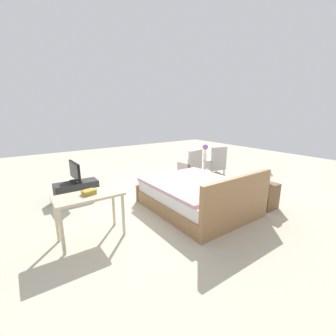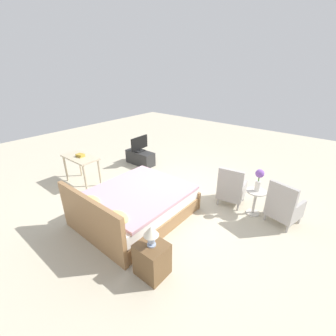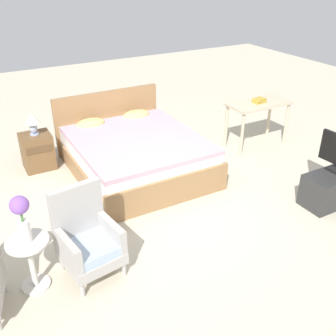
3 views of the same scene
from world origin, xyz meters
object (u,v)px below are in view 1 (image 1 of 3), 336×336
object	(u,v)px
side_table	(205,166)
vanity_desk	(89,201)
armchair_by_window_left	(216,163)
tv_stand	(77,191)
book_stack	(89,192)
bed	(198,196)
tv_flatscreen	(75,172)
nightstand	(266,196)
flower_vase	(205,150)
armchair_by_window_right	(191,167)
table_lamp	(268,174)

from	to	relation	value
side_table	vanity_desk	world-z (taller)	vanity_desk
armchair_by_window_left	tv_stand	world-z (taller)	armchair_by_window_left
tv_stand	book_stack	world-z (taller)	book_stack
bed	armchair_by_window_left	xyz separation A→B (m)	(-2.39, -1.73, 0.08)
bed	tv_flatscreen	xyz separation A→B (m)	(1.96, -2.05, 0.37)
armchair_by_window_left	vanity_desk	xyz separation A→B (m)	(4.58, 1.57, 0.27)
bed	armchair_by_window_left	distance (m)	2.95
nightstand	tv_stand	size ratio (longest dim) A/B	0.57
bed	nightstand	xyz separation A→B (m)	(-1.23, 0.79, -0.02)
vanity_desk	nightstand	bearing A→B (deg)	164.45
side_table	tv_stand	world-z (taller)	side_table
flower_vase	nightstand	distance (m)	2.62
book_stack	vanity_desk	bearing A→B (deg)	47.38
armchair_by_window_left	armchair_by_window_right	world-z (taller)	same
vanity_desk	armchair_by_window_right	bearing A→B (deg)	-155.85
bed	tv_stand	world-z (taller)	bed
side_table	tv_stand	size ratio (longest dim) A/B	0.58
table_lamp	book_stack	world-z (taller)	table_lamp
armchair_by_window_left	nightstand	size ratio (longest dim) A/B	1.68
side_table	table_lamp	size ratio (longest dim) A/B	1.68
armchair_by_window_left	tv_stand	xyz separation A→B (m)	(4.34, -0.32, -0.16)
side_table	vanity_desk	distance (m)	4.33
armchair_by_window_left	flower_vase	distance (m)	0.72
armchair_by_window_left	book_stack	xyz separation A→B (m)	(4.57, 1.55, 0.42)
bed	tv_stand	size ratio (longest dim) A/B	2.26
vanity_desk	bed	bearing A→B (deg)	175.67
tv_stand	book_stack	size ratio (longest dim) A/B	4.25
bed	vanity_desk	xyz separation A→B (m)	(2.19, -0.17, 0.35)
bed	tv_stand	distance (m)	2.84
flower_vase	armchair_by_window_right	bearing A→B (deg)	-3.23
table_lamp	tv_stand	xyz separation A→B (m)	(3.19, -2.84, -0.55)
side_table	vanity_desk	bearing A→B (deg)	20.80
armchair_by_window_left	side_table	world-z (taller)	armchair_by_window_left
armchair_by_window_right	flower_vase	distance (m)	0.72
tv_stand	vanity_desk	size ratio (longest dim) A/B	0.92
armchair_by_window_left	side_table	distance (m)	0.54
armchair_by_window_left	tv_flatscreen	size ratio (longest dim) A/B	1.33
armchair_by_window_right	book_stack	world-z (taller)	armchair_by_window_right
tv_flatscreen	tv_stand	bearing A→B (deg)	-177.13
book_stack	bed	bearing A→B (deg)	175.29
tv_stand	tv_flatscreen	bearing A→B (deg)	2.87
armchair_by_window_left	tv_flatscreen	bearing A→B (deg)	-4.25
table_lamp	book_stack	xyz separation A→B (m)	(3.41, -0.97, 0.03)
side_table	table_lamp	xyz separation A→B (m)	(0.61, 2.49, 0.41)
armchair_by_window_left	armchair_by_window_right	size ratio (longest dim) A/B	1.00
side_table	flower_vase	size ratio (longest dim) A/B	1.16
side_table	nightstand	distance (m)	2.56
side_table	tv_stand	bearing A→B (deg)	-5.34
nightstand	tv_flatscreen	xyz separation A→B (m)	(3.19, -2.84, 0.40)
tv_flatscreen	vanity_desk	world-z (taller)	tv_flatscreen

